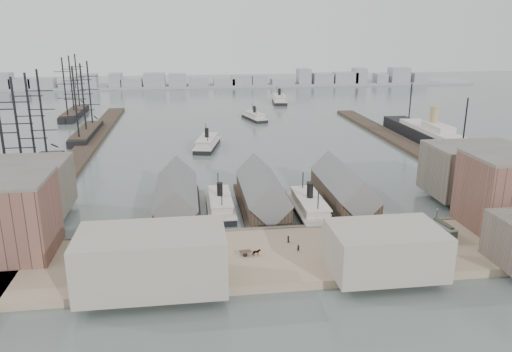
{
  "coord_description": "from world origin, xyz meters",
  "views": [
    {
      "loc": [
        -21.52,
        -126.71,
        53.99
      ],
      "look_at": [
        0.0,
        30.0,
        6.0
      ],
      "focal_mm": 35.0,
      "sensor_mm": 36.0,
      "label": 1
    }
  ],
  "objects": [
    {
      "name": "horse_cart_left",
      "position": [
        -29.37,
        -17.26,
        2.84
      ],
      "size": [
        4.75,
        1.77,
        1.68
      ],
      "rotation": [
        0.0,
        0.0,
        1.65
      ],
      "color": "black",
      "rests_on": "quay"
    },
    {
      "name": "ground",
      "position": [
        0.0,
        0.0,
        0.0
      ],
      "size": [
        900.0,
        900.0,
        0.0
      ],
      "primitive_type": "plane",
      "color": "#4C5855",
      "rests_on": "ground"
    },
    {
      "name": "pedestrian_4",
      "position": [
        2.01,
        -14.6,
        2.87
      ],
      "size": [
        0.81,
        0.99,
        1.75
      ],
      "primitive_type": "imported",
      "rotation": [
        0.0,
        0.0,
        5.06
      ],
      "color": "black",
      "rests_on": "quay"
    },
    {
      "name": "street_bldg_center",
      "position": [
        20.0,
        -32.0,
        7.0
      ],
      "size": [
        24.0,
        16.0,
        10.0
      ],
      "primitive_type": "cube",
      "color": "gray",
      "rests_on": "quay"
    },
    {
      "name": "lamp_post_far_w",
      "position": [
        -45.0,
        -7.0,
        4.71
      ],
      "size": [
        0.44,
        0.44,
        3.92
      ],
      "color": "black",
      "rests_on": "quay"
    },
    {
      "name": "quay",
      "position": [
        0.0,
        -20.0,
        1.0
      ],
      "size": [
        180.0,
        30.0,
        2.0
      ],
      "primitive_type": "cube",
      "color": "gray",
      "rests_on": "ground"
    },
    {
      "name": "pedestrian_7",
      "position": [
        28.73,
        -24.82,
        2.81
      ],
      "size": [
        1.19,
        1.14,
        1.63
      ],
      "primitive_type": "imported",
      "rotation": [
        0.0,
        0.0,
        5.58
      ],
      "color": "black",
      "rests_on": "quay"
    },
    {
      "name": "pedestrian_2",
      "position": [
        -17.81,
        -11.15,
        2.9
      ],
      "size": [
        1.31,
        1.26,
        1.79
      ],
      "primitive_type": "imported",
      "rotation": [
        0.0,
        0.0,
        0.71
      ],
      "color": "black",
      "rests_on": "quay"
    },
    {
      "name": "east_wharf",
      "position": [
        78.0,
        90.0,
        0.8
      ],
      "size": [
        10.0,
        180.0,
        1.6
      ],
      "primitive_type": "cube",
      "color": "#2D231C",
      "rests_on": "ground"
    },
    {
      "name": "ferry_docked_west",
      "position": [
        -13.0,
        15.07,
        2.22
      ],
      "size": [
        7.94,
        26.47,
        9.45
      ],
      "color": "black",
      "rests_on": "ground"
    },
    {
      "name": "ocean_steamer",
      "position": [
        92.0,
        89.55,
        3.86
      ],
      "size": [
        12.3,
        89.86,
        17.97
      ],
      "color": "black",
      "rests_on": "ground"
    },
    {
      "name": "ferry_docked_east",
      "position": [
        13.0,
        8.26,
        2.43
      ],
      "size": [
        8.71,
        29.03,
        10.37
      ],
      "color": "black",
      "rests_on": "ground"
    },
    {
      "name": "far_shore",
      "position": [
        -2.07,
        334.14,
        3.91
      ],
      "size": [
        500.0,
        40.0,
        15.72
      ],
      "color": "gray",
      "rests_on": "ground"
    },
    {
      "name": "warehouse_east_back",
      "position": [
        68.0,
        15.0,
        9.5
      ],
      "size": [
        28.0,
        20.0,
        15.0
      ],
      "primitive_type": "cube",
      "color": "#60564C",
      "rests_on": "east_land"
    },
    {
      "name": "pedestrian_6",
      "position": [
        16.38,
        -8.16,
        2.89
      ],
      "size": [
        0.98,
        1.07,
        1.78
      ],
      "primitive_type": "imported",
      "rotation": [
        0.0,
        0.0,
        5.15
      ],
      "color": "black",
      "rests_on": "quay"
    },
    {
      "name": "west_wharf",
      "position": [
        -68.0,
        100.0,
        0.8
      ],
      "size": [
        10.0,
        220.0,
        1.6
      ],
      "primitive_type": "cube",
      "color": "#2D231C",
      "rests_on": "ground"
    },
    {
      "name": "pedestrian_3",
      "position": [
        -18.63,
        -25.23,
        2.9
      ],
      "size": [
        0.99,
        1.1,
        1.8
      ],
      "primitive_type": "imported",
      "rotation": [
        0.0,
        0.0,
        0.91
      ],
      "color": "black",
      "rests_on": "quay"
    },
    {
      "name": "street_bldg_west",
      "position": [
        -30.0,
        -32.0,
        8.0
      ],
      "size": [
        30.0,
        16.0,
        12.0
      ],
      "primitive_type": "cube",
      "color": "gray",
      "rests_on": "quay"
    },
    {
      "name": "warehouse_west_back",
      "position": [
        -70.0,
        18.0,
        9.0
      ],
      "size": [
        26.0,
        20.0,
        14.0
      ],
      "primitive_type": "cube",
      "color": "#60564C",
      "rests_on": "west_land"
    },
    {
      "name": "sailing_ship_mid",
      "position": [
        -72.34,
        127.91,
        2.6
      ],
      "size": [
        8.84,
        51.06,
        36.33
      ],
      "color": "black",
      "rests_on": "ground"
    },
    {
      "name": "ferry_open_mid",
      "position": [
        17.33,
        163.21,
        2.06
      ],
      "size": [
        13.37,
        25.63,
        8.77
      ],
      "rotation": [
        0.0,
        0.0,
        0.26
      ],
      "color": "black",
      "rests_on": "ground"
    },
    {
      "name": "ferry_shed_west",
      "position": [
        -26.0,
        16.88,
        4.64
      ],
      "size": [
        14.0,
        42.0,
        12.6
      ],
      "color": "#2D231C",
      "rests_on": "ground"
    },
    {
      "name": "pedestrian_5",
      "position": [
        3.34,
        -20.17,
        2.91
      ],
      "size": [
        0.69,
        0.51,
        1.83
      ],
      "primitive_type": "imported",
      "rotation": [
        0.0,
        0.0,
        0.04
      ],
      "color": "black",
      "rests_on": "quay"
    },
    {
      "name": "pedestrian_1",
      "position": [
        -42.09,
        -19.01,
        2.88
      ],
      "size": [
        1.09,
        1.04,
        1.76
      ],
      "primitive_type": "imported",
      "rotation": [
        0.0,
        0.0,
        0.61
      ],
      "color": "black",
      "rests_on": "quay"
    },
    {
      "name": "ferry_shed_east",
      "position": [
        26.0,
        16.88,
        4.64
      ],
      "size": [
        14.0,
        42.0,
        12.6
      ],
      "color": "#2D231C",
      "rests_on": "ground"
    },
    {
      "name": "horse_cart_right",
      "position": [
        16.55,
        -18.79,
        2.82
      ],
      "size": [
        4.71,
        1.95,
        1.62
      ],
      "rotation": [
        0.0,
        0.0,
        1.48
      ],
      "color": "black",
      "rests_on": "quay"
    },
    {
      "name": "tram",
      "position": [
        41.86,
        -16.39,
        3.72
      ],
      "size": [
        3.59,
        9.67,
        3.36
      ],
      "rotation": [
        0.0,
        0.0,
        0.12
      ],
      "color": "black",
      "rests_on": "quay"
    },
    {
      "name": "pedestrian_0",
      "position": [
        -55.65,
        -15.23,
        2.91
      ],
      "size": [
        0.65,
        0.77,
        1.82
      ],
      "primitive_type": "imported",
      "rotation": [
        0.0,
        0.0,
        4.44
      ],
      "color": "black",
      "rests_on": "quay"
    },
    {
      "name": "ferry_shed_center",
      "position": [
        0.0,
        16.88,
        4.64
      ],
      "size": [
        14.0,
        42.0,
        12.6
      ],
      "color": "#2D231C",
      "rests_on": "ground"
    },
    {
      "name": "lamp_post_far_e",
      "position": [
        45.0,
        -7.0,
        4.71
      ],
      "size": [
        0.44,
        0.44,
        3.92
      ],
      "color": "black",
      "rests_on": "quay"
    },
    {
      "name": "sailing_ship_near",
      "position": [
        -78.03,
        53.33,
        2.79
      ],
      "size": [
        9.24,
        63.65,
        37.99
      ],
      "color": "black",
      "rests_on": "ground"
    },
    {
      "name": "horse_cart_center",
      "position": [
        -7.66,
        -20.83,
        2.82
      ],
      "size": [
        4.99,
        2.0,
        1.61
      ],
      "rotation": [
        0.0,
        0.0,
        1.74
      ],
      "color": "black",
      "rests_on": "quay"
    },
    {
      "name": "ferry_open_far",
      "position": [
        44.23,
        227.94,
        2.57
      ],
      "size": [
        12.21,
        31.44,
        10.96
      ],
      "rotation": [
        0.0,
        0.0,
        -0.1
      ],
      "color": "black",
      "rests_on": "ground"
    },
    {
      "name": "sailing_ship_far",
      "position": [
        -90.57,
        188.8,
        2.65
      ],
      "size": [
        8.93,
        49.62,
        36.72
      ],
      "color": "black",
      "rests_on": "ground"
    },
    {
      "name": "lamp_post_near_e",
      "position": [
        15.0,
        -7.0,
        4.71
      ],
      "size": [
        0.44,
        0.44,
        3.92
      ],
      "color": "black",
      "rests_on": "quay"
    },
    {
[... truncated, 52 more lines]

